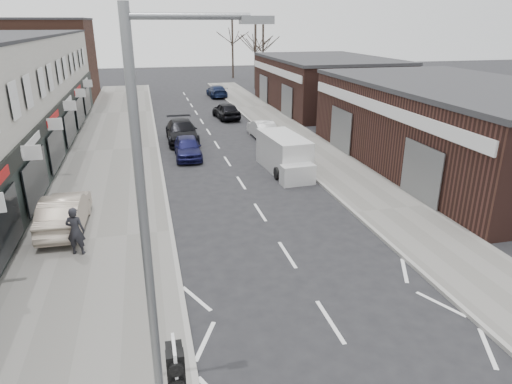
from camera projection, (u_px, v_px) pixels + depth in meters
ground at (362, 371)px, 10.90m from camera, size 160.00×160.00×0.00m
pavement_left at (113, 150)px, 29.40m from camera, size 5.50×64.00×0.12m
pavement_right at (297, 139)px, 32.17m from camera, size 3.50×64.00×0.12m
brick_block_far at (52, 61)px, 47.45m from camera, size 8.00×10.00×8.00m
right_unit_near at (458, 128)px, 25.62m from camera, size 10.00×18.00×4.50m
right_unit_far at (325, 84)px, 43.81m from camera, size 10.00×16.00×4.50m
tree_far_a at (255, 89)px, 56.57m from camera, size 3.60×3.60×8.00m
tree_far_b at (263, 82)px, 62.58m from camera, size 3.60×3.60×7.50m
tree_far_c at (233, 78)px, 67.37m from camera, size 3.60×3.60×8.50m
street_lamp at (155, 229)px, 7.55m from camera, size 2.23×0.22×8.00m
warning_sign at (135, 159)px, 19.90m from camera, size 0.12×0.80×2.70m
white_van at (284, 155)px, 25.23m from camera, size 2.10×5.19×1.97m
sedan_on_pavement at (65, 212)px, 17.92m from camera, size 1.60×4.35×1.42m
pedestrian at (75, 231)px, 15.89m from camera, size 0.73×0.57×1.76m
parked_car_left_a at (188, 147)px, 27.76m from camera, size 1.69×3.94×1.33m
parked_car_left_b at (182, 131)px, 31.47m from camera, size 2.08×5.07×1.47m
parked_car_right_a at (262, 129)px, 32.62m from camera, size 1.47×3.92×1.28m
parked_car_right_b at (226, 110)px, 38.97m from camera, size 2.07×4.31×1.42m
parked_car_right_c at (217, 91)px, 50.27m from camera, size 1.92×4.50×1.29m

